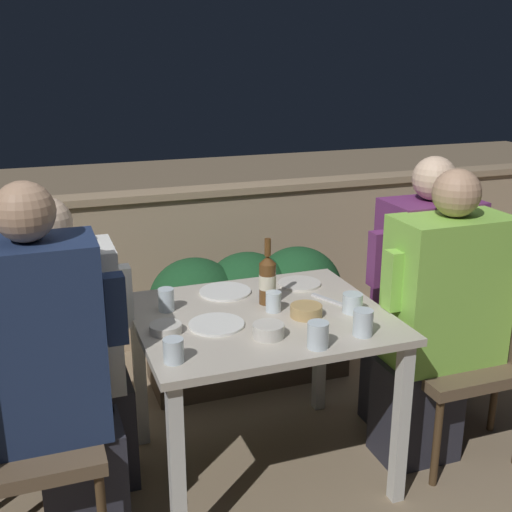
{
  "coord_description": "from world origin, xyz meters",
  "views": [
    {
      "loc": [
        -0.8,
        -2.16,
        1.68
      ],
      "look_at": [
        0.0,
        0.06,
        0.92
      ],
      "focal_mm": 45.0,
      "sensor_mm": 36.0,
      "label": 1
    }
  ],
  "objects_px": {
    "person_navy_jumper": "(52,374)",
    "chair_right_near": "(477,335)",
    "chair_left_far": "(11,377)",
    "beer_bottle": "(267,279)",
    "chair_right_far": "(455,311)",
    "person_white_polo": "(68,352)",
    "person_green_blouse": "(438,321)",
    "person_purple_stripe": "(418,296)"
  },
  "relations": [
    {
      "from": "chair_left_far",
      "to": "beer_bottle",
      "type": "relative_size",
      "value": 3.26
    },
    {
      "from": "chair_left_far",
      "to": "person_navy_jumper",
      "type": "bearing_deg",
      "value": -63.62
    },
    {
      "from": "chair_right_near",
      "to": "chair_right_far",
      "type": "bearing_deg",
      "value": 74.65
    },
    {
      "from": "person_navy_jumper",
      "to": "chair_left_far",
      "type": "xyz_separation_m",
      "value": [
        -0.14,
        0.29,
        -0.13
      ]
    },
    {
      "from": "chair_left_far",
      "to": "person_white_polo",
      "type": "xyz_separation_m",
      "value": [
        0.21,
        -0.0,
        0.07
      ]
    },
    {
      "from": "person_white_polo",
      "to": "chair_right_far",
      "type": "distance_m",
      "value": 1.73
    },
    {
      "from": "person_purple_stripe",
      "to": "beer_bottle",
      "type": "height_order",
      "value": "person_purple_stripe"
    },
    {
      "from": "person_purple_stripe",
      "to": "person_navy_jumper",
      "type": "bearing_deg",
      "value": -170.69
    },
    {
      "from": "chair_left_far",
      "to": "chair_right_near",
      "type": "distance_m",
      "value": 1.89
    },
    {
      "from": "chair_right_far",
      "to": "person_navy_jumper",
      "type": "bearing_deg",
      "value": -171.75
    },
    {
      "from": "chair_right_far",
      "to": "person_purple_stripe",
      "type": "distance_m",
      "value": 0.23
    },
    {
      "from": "chair_right_near",
      "to": "chair_left_far",
      "type": "bearing_deg",
      "value": 171.67
    },
    {
      "from": "chair_left_far",
      "to": "chair_right_far",
      "type": "xyz_separation_m",
      "value": [
        1.94,
        -0.03,
        0.0
      ]
    },
    {
      "from": "person_navy_jumper",
      "to": "chair_right_near",
      "type": "relative_size",
      "value": 1.47
    },
    {
      "from": "person_navy_jumper",
      "to": "person_green_blouse",
      "type": "bearing_deg",
      "value": 0.55
    },
    {
      "from": "chair_right_near",
      "to": "person_green_blouse",
      "type": "xyz_separation_m",
      "value": [
        -0.21,
        0.0,
        0.1
      ]
    },
    {
      "from": "chair_left_far",
      "to": "person_white_polo",
      "type": "distance_m",
      "value": 0.22
    },
    {
      "from": "person_navy_jumper",
      "to": "chair_right_near",
      "type": "bearing_deg",
      "value": 0.49
    },
    {
      "from": "chair_right_far",
      "to": "beer_bottle",
      "type": "xyz_separation_m",
      "value": [
        -0.94,
        -0.02,
        0.28
      ]
    },
    {
      "from": "chair_left_far",
      "to": "person_white_polo",
      "type": "relative_size",
      "value": 0.74
    },
    {
      "from": "beer_bottle",
      "to": "chair_right_near",
      "type": "bearing_deg",
      "value": -14.73
    },
    {
      "from": "chair_left_far",
      "to": "person_green_blouse",
      "type": "relative_size",
      "value": 0.71
    },
    {
      "from": "person_white_polo",
      "to": "chair_right_near",
      "type": "height_order",
      "value": "person_white_polo"
    },
    {
      "from": "person_white_polo",
      "to": "chair_right_far",
      "type": "height_order",
      "value": "person_white_polo"
    },
    {
      "from": "chair_right_near",
      "to": "chair_right_far",
      "type": "xyz_separation_m",
      "value": [
        0.07,
        0.25,
        0.0
      ]
    },
    {
      "from": "person_navy_jumper",
      "to": "person_purple_stripe",
      "type": "height_order",
      "value": "person_navy_jumper"
    },
    {
      "from": "chair_right_far",
      "to": "person_white_polo",
      "type": "bearing_deg",
      "value": 179.06
    },
    {
      "from": "chair_left_far",
      "to": "chair_right_far",
      "type": "relative_size",
      "value": 1.0
    },
    {
      "from": "person_white_polo",
      "to": "person_green_blouse",
      "type": "xyz_separation_m",
      "value": [
        1.45,
        -0.27,
        0.03
      ]
    },
    {
      "from": "person_navy_jumper",
      "to": "person_green_blouse",
      "type": "xyz_separation_m",
      "value": [
        1.52,
        0.01,
        -0.04
      ]
    },
    {
      "from": "person_green_blouse",
      "to": "person_purple_stripe",
      "type": "xyz_separation_m",
      "value": [
        0.07,
        0.25,
        0.01
      ]
    },
    {
      "from": "chair_right_near",
      "to": "beer_bottle",
      "type": "relative_size",
      "value": 3.26
    },
    {
      "from": "chair_right_near",
      "to": "beer_bottle",
      "type": "height_order",
      "value": "beer_bottle"
    },
    {
      "from": "chair_right_near",
      "to": "person_purple_stripe",
      "type": "xyz_separation_m",
      "value": [
        -0.14,
        0.25,
        0.1
      ]
    },
    {
      "from": "person_green_blouse",
      "to": "chair_right_near",
      "type": "bearing_deg",
      "value": -0.0
    },
    {
      "from": "chair_right_far",
      "to": "person_green_blouse",
      "type": "bearing_deg",
      "value": -138.19
    },
    {
      "from": "chair_right_far",
      "to": "beer_bottle",
      "type": "height_order",
      "value": "beer_bottle"
    },
    {
      "from": "person_navy_jumper",
      "to": "person_white_polo",
      "type": "bearing_deg",
      "value": 77.13
    },
    {
      "from": "chair_right_near",
      "to": "person_white_polo",
      "type": "bearing_deg",
      "value": 170.64
    },
    {
      "from": "chair_right_near",
      "to": "person_green_blouse",
      "type": "relative_size",
      "value": 0.71
    },
    {
      "from": "person_navy_jumper",
      "to": "chair_right_far",
      "type": "height_order",
      "value": "person_navy_jumper"
    },
    {
      "from": "person_green_blouse",
      "to": "chair_right_far",
      "type": "xyz_separation_m",
      "value": [
        0.27,
        0.25,
        -0.1
      ]
    }
  ]
}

